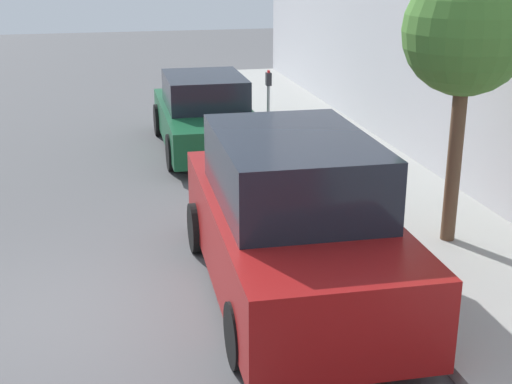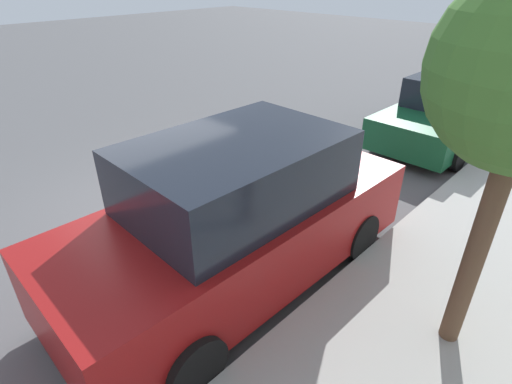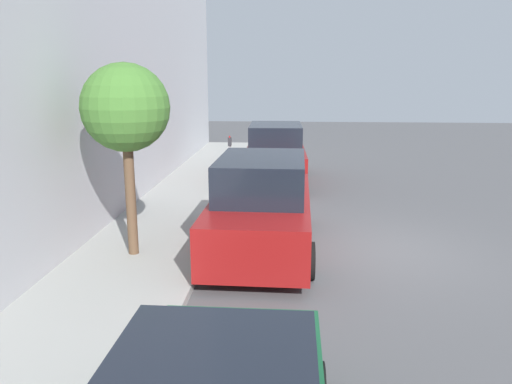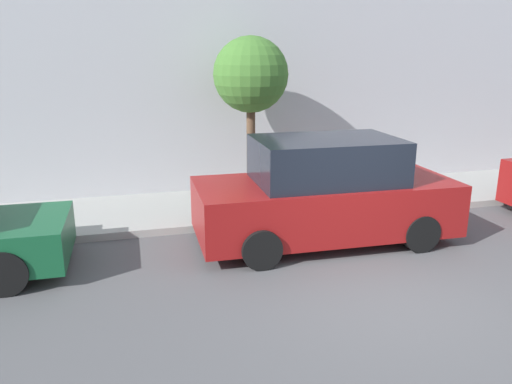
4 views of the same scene
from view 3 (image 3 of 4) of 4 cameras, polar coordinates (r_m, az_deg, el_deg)
ground_plane at (r=10.81m, az=13.81°, el=-6.62°), size 60.00×60.00×0.00m
sidewalk at (r=11.02m, az=-11.85°, el=-5.72°), size 2.65×32.00×0.15m
parked_suv_nearest at (r=17.17m, az=2.23°, el=4.26°), size 2.08×4.85×1.98m
parked_suv_second at (r=10.33m, az=0.65°, el=-1.74°), size 2.08×4.84×1.98m
parking_meter_near at (r=17.27m, az=-3.01°, el=4.60°), size 0.11×0.15×1.42m
street_tree at (r=9.69m, az=-14.69°, el=9.12°), size 1.65×1.65×3.69m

